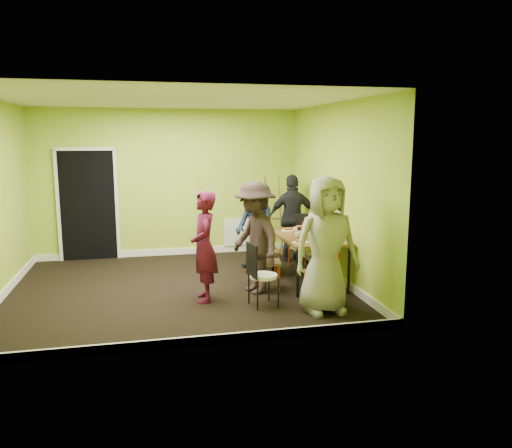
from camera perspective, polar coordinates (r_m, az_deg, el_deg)
The scene contains 28 objects.
ground at distance 7.76m, azimuth -8.72°, elevation -7.21°, with size 5.00×5.00×0.00m, color black.
room_walls at distance 7.57m, azimuth -9.11°, elevation 0.04°, with size 5.04×4.54×2.82m.
dining_table at distance 7.84m, azimuth 6.04°, elevation -1.73°, with size 0.90×1.50×0.75m.
chair_left_far at distance 8.21m, azimuth 0.86°, elevation -2.57°, with size 0.38×0.37×0.88m.
chair_left_near at distance 7.48m, azimuth 0.82°, elevation -3.74°, with size 0.43×0.43×0.89m.
chair_back_end at distance 9.11m, azimuth 4.81°, elevation -0.48°, with size 0.48×0.52×0.90m.
chair_front_end at distance 6.83m, azimuth 7.68°, elevation -4.99°, with size 0.41×0.42×0.93m.
chair_bentwood at distance 6.74m, azimuth 0.38°, elevation -5.45°, with size 0.40×0.39×0.87m.
easel at distance 9.57m, azimuth 2.57°, elevation 0.84°, with size 0.62×0.58×1.55m.
plate_near_left at distance 8.21m, azimuth 3.70°, elevation -0.73°, with size 0.21×0.21×0.01m, color white.
plate_near_right at distance 7.29m, azimuth 5.11°, elevation -2.10°, with size 0.23×0.23×0.01m, color white.
plate_far_back at distance 8.43m, azimuth 5.10°, elevation -0.48°, with size 0.26×0.26×0.01m, color white.
plate_far_front at distance 7.29m, azimuth 7.44°, elevation -2.14°, with size 0.25×0.25×0.01m, color white.
plate_wall_back at distance 8.12m, azimuth 7.56°, elevation -0.92°, with size 0.22×0.22×0.01m, color white.
plate_wall_front at distance 7.79m, azimuth 8.05°, elevation -1.39°, with size 0.27×0.27×0.01m, color white.
thermos at distance 7.74m, azimuth 5.58°, elevation -0.71°, with size 0.07×0.07×0.20m, color white.
blue_bottle at distance 7.56m, azimuth 8.23°, elevation -1.00°, with size 0.08×0.08×0.20m, color #163BAC.
orange_bottle at distance 7.92m, azimuth 5.33°, elevation -0.91°, with size 0.03×0.03×0.08m, color #D94314.
glass_mid at distance 8.02m, azimuth 4.97°, elevation -0.73°, with size 0.07×0.07×0.09m, color black.
glass_back at distance 8.22m, azimuth 5.76°, elevation -0.45°, with size 0.07×0.07×0.10m, color black.
glass_front at distance 7.48m, azimuth 8.40°, elevation -1.50°, with size 0.07×0.07×0.10m, color black.
cup_a at distance 7.61m, azimuth 4.99°, elevation -1.23°, with size 0.14×0.14×0.11m, color white.
cup_b at distance 8.01m, azimuth 7.39°, elevation -0.73°, with size 0.11×0.11×0.10m, color white.
person_standing at distance 6.95m, azimuth -5.95°, elevation -2.58°, with size 0.56×0.37×1.54m, color #4F0D29.
person_left_far at distance 8.38m, azimuth -0.17°, elevation -0.41°, with size 0.75×0.58×1.54m, color black.
person_left_near at distance 7.27m, azimuth -0.11°, elevation -1.57°, with size 1.06×0.61×1.64m, color black.
person_back_end at distance 9.23m, azimuth 4.23°, elevation 0.70°, with size 0.94×0.39×1.60m, color black.
person_front_end at distance 6.48m, azimuth 8.00°, elevation -2.42°, with size 0.87×0.57×1.79m, color gray.
Camera 1 is at (-0.48, -7.41, 2.26)m, focal length 35.00 mm.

